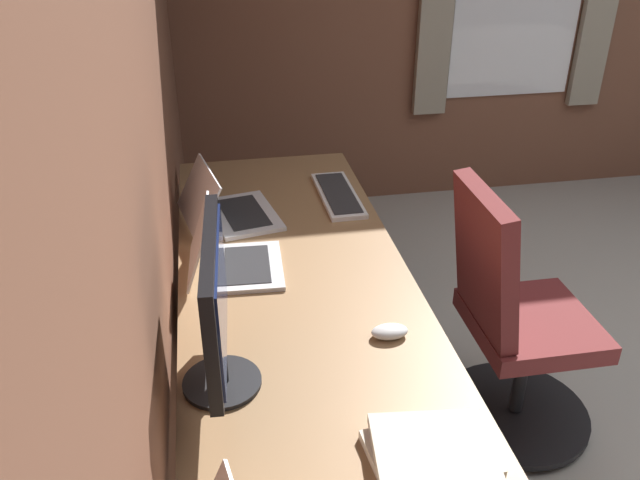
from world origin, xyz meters
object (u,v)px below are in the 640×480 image
Objects in this scene: office_chair at (511,327)px; keyboard_main at (338,195)px; laptop_left at (226,207)px; book_stack_near at (431,452)px; mouse_spare at (390,331)px; drawer_pedestal at (291,375)px; laptop_center at (228,256)px; monitor_primary at (216,306)px.

keyboard_main is at bearing 40.44° from office_chair.
laptop_left reaches higher than keyboard_main.
office_chair reaches higher than book_stack_near.
mouse_spare is 0.70m from office_chair.
mouse_spare is (-0.80, -0.41, -0.03)m from laptop_left.
drawer_pedestal is 0.80m from office_chair.
office_chair is at bearing -139.56° from keyboard_main.
laptop_center is 1.03m from office_chair.
keyboard_main reaches higher than drawer_pedestal.
mouse_spare is at bearing -143.79° from drawer_pedestal.
laptop_center is at bearing 44.02° from mouse_spare.
drawer_pedestal is at bearing 154.30° from keyboard_main.
office_chair is at bearing -67.10° from monitor_primary.
laptop_center reaches higher than mouse_spare.
mouse_spare is 0.45m from book_stack_near.
monitor_primary is at bearing 153.59° from keyboard_main.
keyboard_main is (1.02, -0.51, -0.23)m from monitor_primary.
keyboard_main is (0.48, -0.46, -0.04)m from laptop_center.
monitor_primary is at bearing 176.25° from laptop_left.
office_chair is at bearing -116.84° from laptop_left.
monitor_primary reaches higher than laptop_left.
book_stack_near reaches higher than keyboard_main.
monitor_primary reaches higher than laptop_center.
laptop_center reaches higher than book_stack_near.
drawer_pedestal is 0.72× the size of office_chair.
mouse_spare is at bearing -3.86° from book_stack_near.
laptop_center is 0.60m from mouse_spare.
office_chair is (-0.12, -0.97, -0.32)m from laptop_center.
drawer_pedestal is 0.48m from laptop_center.
book_stack_near is at bearing 142.68° from office_chair.
book_stack_near is (-0.44, 0.03, 0.01)m from mouse_spare.
laptop_left is 1.40× the size of book_stack_near.
monitor_primary is 1.17× the size of laptop_left.
drawer_pedestal is 0.90m from book_stack_near.
drawer_pedestal is at bearing 15.17° from book_stack_near.
book_stack_near is at bearing -163.16° from laptop_left.
laptop_left is at bearing 63.16° from office_chair.
mouse_spare is 0.11× the size of office_chair.
laptop_center is at bearing 59.18° from drawer_pedestal.
laptop_left reaches higher than drawer_pedestal.
drawer_pedestal is at bearing 89.23° from office_chair.
book_stack_near is at bearing -164.83° from drawer_pedestal.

